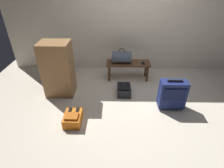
# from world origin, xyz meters

# --- Properties ---
(ground_plane) EXTENTS (6.60, 6.60, 0.00)m
(ground_plane) POSITION_xyz_m (0.00, 0.00, 0.00)
(ground_plane) COLOR beige
(back_wall) EXTENTS (6.00, 0.10, 2.80)m
(back_wall) POSITION_xyz_m (0.00, 1.60, 1.40)
(back_wall) COLOR silver
(back_wall) RESTS_ON ground
(bench) EXTENTS (1.00, 0.36, 0.42)m
(bench) POSITION_xyz_m (-0.06, 0.99, 0.35)
(bench) COLOR brown
(bench) RESTS_ON ground
(duffel_bag_slate) EXTENTS (0.44, 0.26, 0.34)m
(duffel_bag_slate) POSITION_xyz_m (-0.21, 0.99, 0.55)
(duffel_bag_slate) COLOR #475160
(duffel_bag_slate) RESTS_ON bench
(cell_phone) EXTENTS (0.07, 0.14, 0.01)m
(cell_phone) POSITION_xyz_m (0.28, 0.94, 0.43)
(cell_phone) COLOR #191E4C
(cell_phone) RESTS_ON bench
(suitcase_upright_navy) EXTENTS (0.47, 0.25, 0.61)m
(suitcase_upright_navy) POSITION_xyz_m (0.68, -0.10, 0.31)
(suitcase_upright_navy) COLOR navy
(suitcase_upright_navy) RESTS_ON ground
(backpack_orange) EXTENTS (0.28, 0.38, 0.21)m
(backpack_orange) POSITION_xyz_m (-1.06, -0.53, 0.09)
(backpack_orange) COLOR orange
(backpack_orange) RESTS_ON ground
(backpack_dark) EXTENTS (0.28, 0.38, 0.21)m
(backpack_dark) POSITION_xyz_m (-0.17, 0.34, 0.09)
(backpack_dark) COLOR black
(backpack_dark) RESTS_ON ground
(side_cabinet) EXTENTS (0.56, 0.44, 1.10)m
(side_cabinet) POSITION_xyz_m (-1.48, 0.36, 0.55)
(side_cabinet) COLOR olive
(side_cabinet) RESTS_ON ground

